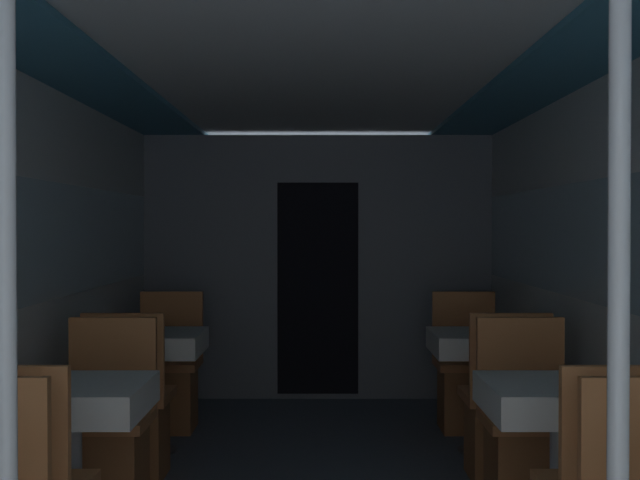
# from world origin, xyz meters

# --- Properties ---
(ceiling_panel) EXTENTS (2.81, 8.43, 0.07)m
(ceiling_panel) POSITION_xyz_m (0.00, 2.82, 2.13)
(ceiling_panel) COLOR silver
(ceiling_panel) RESTS_ON wall_left
(bulkhead_far) EXTENTS (2.75, 0.09, 2.09)m
(bulkhead_far) POSITION_xyz_m (0.00, 6.14, 1.04)
(bulkhead_far) COLOR slate
(bulkhead_far) RESTS_ON ground_plane
(support_pole_left_0) EXTENTS (0.05, 0.05, 2.09)m
(support_pole_left_0) POSITION_xyz_m (-0.65, 0.96, 1.05)
(support_pole_left_0) COLOR silver
(support_pole_left_0) RESTS_ON ground_plane
(dining_table_left_1) EXTENTS (0.63, 0.63, 0.73)m
(dining_table_left_1) POSITION_xyz_m (-1.01, 2.70, 0.62)
(dining_table_left_1) COLOR #4C4C51
(dining_table_left_1) RESTS_ON ground_plane
(chair_left_far_1) EXTENTS (0.43, 0.43, 0.92)m
(chair_left_far_1) POSITION_xyz_m (-1.01, 3.29, 0.29)
(chair_left_far_1) COLOR #9C5B31
(chair_left_far_1) RESTS_ON ground_plane
(dining_table_left_2) EXTENTS (0.63, 0.63, 0.73)m
(dining_table_left_2) POSITION_xyz_m (-1.01, 4.45, 0.62)
(dining_table_left_2) COLOR #4C4C51
(dining_table_left_2) RESTS_ON ground_plane
(chair_left_near_2) EXTENTS (0.43, 0.43, 0.92)m
(chair_left_near_2) POSITION_xyz_m (-1.01, 3.86, 0.29)
(chair_left_near_2) COLOR #9C5B31
(chair_left_near_2) RESTS_ON ground_plane
(chair_left_far_2) EXTENTS (0.43, 0.43, 0.92)m
(chair_left_far_2) POSITION_xyz_m (-1.01, 5.04, 0.29)
(chair_left_far_2) COLOR #9C5B31
(chair_left_far_2) RESTS_ON ground_plane
(support_pole_right_0) EXTENTS (0.05, 0.05, 2.09)m
(support_pole_right_0) POSITION_xyz_m (0.65, 0.96, 1.05)
(support_pole_right_0) COLOR silver
(support_pole_right_0) RESTS_ON ground_plane
(dining_table_right_1) EXTENTS (0.63, 0.63, 0.73)m
(dining_table_right_1) POSITION_xyz_m (1.01, 2.70, 0.62)
(dining_table_right_1) COLOR #4C4C51
(dining_table_right_1) RESTS_ON ground_plane
(chair_right_far_1) EXTENTS (0.43, 0.43, 0.92)m
(chair_right_far_1) POSITION_xyz_m (1.01, 3.29, 0.29)
(chair_right_far_1) COLOR #9C5B31
(chair_right_far_1) RESTS_ON ground_plane
(dining_table_right_2) EXTENTS (0.63, 0.63, 0.73)m
(dining_table_right_2) POSITION_xyz_m (1.01, 4.45, 0.62)
(dining_table_right_2) COLOR #4C4C51
(dining_table_right_2) RESTS_ON ground_plane
(chair_right_near_2) EXTENTS (0.43, 0.43, 0.92)m
(chair_right_near_2) POSITION_xyz_m (1.01, 3.86, 0.29)
(chair_right_near_2) COLOR #9C5B31
(chair_right_near_2) RESTS_ON ground_plane
(chair_right_far_2) EXTENTS (0.43, 0.43, 0.92)m
(chair_right_far_2) POSITION_xyz_m (1.01, 5.04, 0.29)
(chair_right_far_2) COLOR #9C5B31
(chair_right_far_2) RESTS_ON ground_plane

